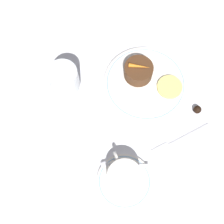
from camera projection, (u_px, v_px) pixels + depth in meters
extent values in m
plane|color=white|center=(133.00, 102.00, 0.87)|extent=(3.00, 3.00, 0.00)
cylinder|color=white|center=(145.00, 84.00, 0.88)|extent=(0.23, 0.23, 0.01)
torus|color=#8CB2D1|center=(145.00, 83.00, 0.88)|extent=(0.22, 0.22, 0.00)
cylinder|color=white|center=(124.00, 181.00, 0.79)|extent=(0.14, 0.14, 0.01)
torus|color=#8CB2D1|center=(124.00, 181.00, 0.78)|extent=(0.13, 0.13, 0.00)
cylinder|color=white|center=(124.00, 178.00, 0.75)|extent=(0.09, 0.09, 0.06)
cylinder|color=#331E0F|center=(124.00, 178.00, 0.75)|extent=(0.07, 0.07, 0.05)
torus|color=white|center=(117.00, 158.00, 0.77)|extent=(0.03, 0.01, 0.04)
cube|color=silver|center=(129.00, 165.00, 0.79)|extent=(0.04, 0.10, 0.00)
ellipsoid|color=silver|center=(105.00, 164.00, 0.79)|extent=(0.02, 0.03, 0.00)
cylinder|color=silver|center=(68.00, 92.00, 0.88)|extent=(0.06, 0.06, 0.01)
cylinder|color=silver|center=(66.00, 88.00, 0.86)|extent=(0.01, 0.01, 0.04)
cylinder|color=silver|center=(64.00, 79.00, 0.80)|extent=(0.08, 0.08, 0.07)
cylinder|color=maroon|center=(64.00, 81.00, 0.82)|extent=(0.07, 0.07, 0.04)
cube|color=silver|center=(189.00, 135.00, 0.83)|extent=(0.02, 0.13, 0.01)
cube|color=silver|center=(161.00, 150.00, 0.82)|extent=(0.03, 0.05, 0.01)
cylinder|color=#4C2D19|center=(138.00, 71.00, 0.86)|extent=(0.08, 0.08, 0.04)
cone|color=orange|center=(139.00, 66.00, 0.84)|extent=(0.04, 0.06, 0.01)
cylinder|color=#EFE075|center=(169.00, 86.00, 0.87)|extent=(0.07, 0.07, 0.01)
sphere|color=black|center=(197.00, 110.00, 0.85)|extent=(0.02, 0.02, 0.02)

